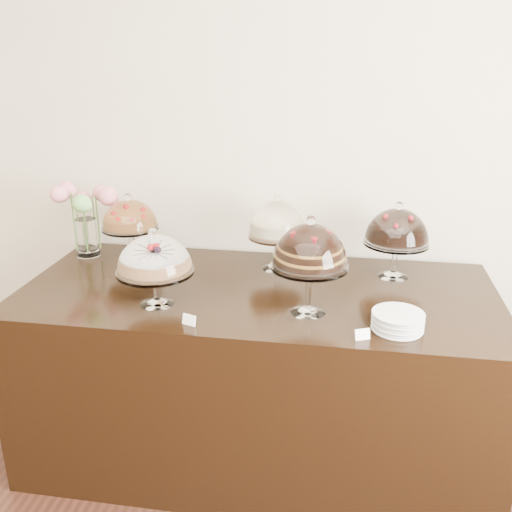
% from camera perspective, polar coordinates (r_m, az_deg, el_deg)
% --- Properties ---
extents(wall_back, '(5.00, 0.04, 3.00)m').
position_cam_1_polar(wall_back, '(3.03, 0.70, 11.44)').
color(wall_back, beige).
rests_on(wall_back, ground).
extents(display_counter, '(2.20, 1.00, 0.90)m').
position_cam_1_polar(display_counter, '(2.87, 0.17, -11.53)').
color(display_counter, black).
rests_on(display_counter, ground).
extents(cake_stand_sugar_sponge, '(0.34, 0.34, 0.35)m').
position_cam_1_polar(cake_stand_sugar_sponge, '(2.47, -10.13, -0.17)').
color(cake_stand_sugar_sponge, white).
rests_on(cake_stand_sugar_sponge, display_counter).
extents(cake_stand_choco_layer, '(0.32, 0.32, 0.43)m').
position_cam_1_polar(cake_stand_choco_layer, '(2.34, 5.42, 0.66)').
color(cake_stand_choco_layer, white).
rests_on(cake_stand_choco_layer, display_counter).
extents(cake_stand_cheesecake, '(0.29, 0.29, 0.39)m').
position_cam_1_polar(cake_stand_cheesecake, '(2.83, 2.14, 3.38)').
color(cake_stand_cheesecake, white).
rests_on(cake_stand_cheesecake, display_counter).
extents(cake_stand_dark_choco, '(0.32, 0.32, 0.38)m').
position_cam_1_polar(cake_stand_dark_choco, '(2.81, 13.93, 2.57)').
color(cake_stand_dark_choco, white).
rests_on(cake_stand_dark_choco, display_counter).
extents(cake_stand_fruit_tart, '(0.29, 0.29, 0.36)m').
position_cam_1_polar(cake_stand_fruit_tart, '(3.02, -12.53, 3.76)').
color(cake_stand_fruit_tart, white).
rests_on(cake_stand_fruit_tart, display_counter).
extents(flower_vase, '(0.32, 0.33, 0.40)m').
position_cam_1_polar(flower_vase, '(3.14, -16.65, 4.38)').
color(flower_vase, white).
rests_on(flower_vase, display_counter).
extents(plate_stack, '(0.20, 0.20, 0.07)m').
position_cam_1_polar(plate_stack, '(2.34, 13.99, -6.36)').
color(plate_stack, silver).
rests_on(plate_stack, display_counter).
extents(price_card_left, '(0.06, 0.03, 0.04)m').
position_cam_1_polar(price_card_left, '(2.34, -6.71, -6.37)').
color(price_card_left, white).
rests_on(price_card_left, display_counter).
extents(price_card_right, '(0.06, 0.04, 0.04)m').
position_cam_1_polar(price_card_right, '(2.25, 10.60, -7.71)').
color(price_card_right, white).
rests_on(price_card_right, display_counter).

